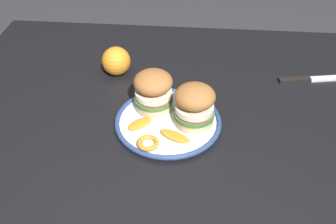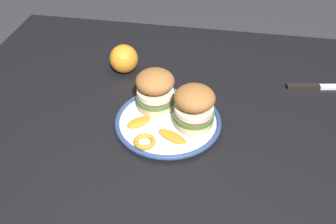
% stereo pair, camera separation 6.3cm
% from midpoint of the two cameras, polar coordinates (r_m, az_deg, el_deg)
% --- Properties ---
extents(dining_table, '(1.28, 0.97, 0.70)m').
position_cam_midpoint_polar(dining_table, '(1.02, 0.30, -4.38)').
color(dining_table, black).
rests_on(dining_table, ground).
extents(dinner_plate, '(0.26, 0.26, 0.02)m').
position_cam_midpoint_polar(dinner_plate, '(0.94, -1.92, -1.50)').
color(dinner_plate, white).
rests_on(dinner_plate, dining_table).
extents(sandwich_half_left, '(0.13, 0.13, 0.10)m').
position_cam_midpoint_polar(sandwich_half_left, '(0.94, -4.11, 3.25)').
color(sandwich_half_left, beige).
rests_on(sandwich_half_left, dinner_plate).
extents(sandwich_half_right, '(0.13, 0.13, 0.10)m').
position_cam_midpoint_polar(sandwich_half_right, '(0.89, 1.94, 1.07)').
color(sandwich_half_right, beige).
rests_on(sandwich_half_right, dinner_plate).
extents(orange_peel_curled, '(0.06, 0.06, 0.01)m').
position_cam_midpoint_polar(orange_peel_curled, '(0.86, -5.08, -4.67)').
color(orange_peel_curled, orange).
rests_on(orange_peel_curled, dinner_plate).
extents(orange_peel_strip_long, '(0.08, 0.06, 0.01)m').
position_cam_midpoint_polar(orange_peel_strip_long, '(0.88, -1.01, -3.64)').
color(orange_peel_strip_long, orange).
rests_on(orange_peel_strip_long, dinner_plate).
extents(orange_peel_strip_short, '(0.07, 0.07, 0.01)m').
position_cam_midpoint_polar(orange_peel_strip_short, '(0.92, -6.18, -1.78)').
color(orange_peel_strip_short, orange).
rests_on(orange_peel_strip_short, dinner_plate).
extents(whole_orange, '(0.08, 0.08, 0.08)m').
position_cam_midpoint_polar(whole_orange, '(1.11, -9.31, 7.42)').
color(whole_orange, orange).
rests_on(whole_orange, dining_table).
extents(table_knife, '(0.22, 0.06, 0.01)m').
position_cam_midpoint_polar(table_knife, '(1.15, 19.05, 4.56)').
color(table_knife, silver).
rests_on(table_knife, dining_table).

